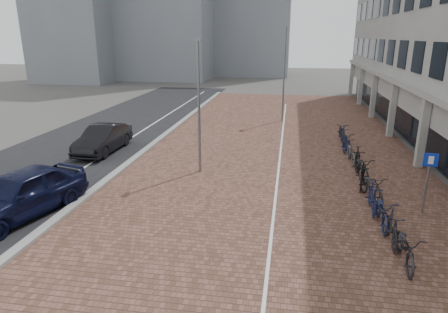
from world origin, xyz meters
The scene contains 12 objects.
ground centered at (0.00, 0.00, 0.00)m, with size 140.00×140.00×0.00m, color #474442.
plaza_brick centered at (2.00, 12.00, 0.01)m, with size 14.50×42.00×0.04m, color brown.
street_asphalt centered at (-9.00, 12.00, 0.01)m, with size 8.00×50.00×0.03m, color black.
curb centered at (-5.10, 12.00, 0.07)m, with size 0.35×42.00×0.14m, color gray.
lane_line centered at (-7.00, 12.00, 0.02)m, with size 0.12×44.00×0.00m, color white.
parking_line centered at (2.20, 12.00, 0.04)m, with size 0.10×30.00×0.00m, color white.
car_navy centered at (-6.50, 2.02, 0.83)m, with size 1.97×4.90×1.67m, color black.
car_dark centered at (-7.31, 9.93, 0.72)m, with size 1.53×4.40×1.45m, color black.
parking_sign centered at (7.42, 4.56, 1.48)m, with size 0.47×0.10×2.24m.
lamp_near centered at (-1.40, 7.59, 2.95)m, with size 0.12×0.12×5.89m, color slate.
lamp_far centered at (2.06, 19.59, 3.35)m, with size 0.12×0.12×6.69m, color gray.
bike_row centered at (5.76, 7.90, 0.52)m, with size 1.16×15.79×1.05m.
Camera 1 is at (2.57, -9.22, 6.09)m, focal length 31.46 mm.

